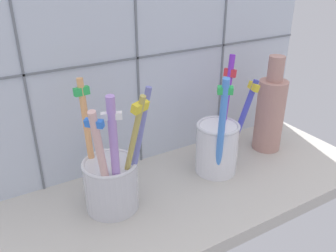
{
  "coord_description": "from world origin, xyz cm",
  "views": [
    {
      "loc": [
        -22.48,
        -35.83,
        33.47
      ],
      "look_at": [
        0.0,
        2.1,
        12.03
      ],
      "focal_mm": 38.36,
      "sensor_mm": 36.0,
      "label": 1
    }
  ],
  "objects": [
    {
      "name": "toothbrush_cup_right",
      "position": [
        8.95,
        1.99,
        6.76
      ],
      "size": [
        10.31,
        8.45,
        17.98
      ],
      "color": "white",
      "rests_on": "counter_slab"
    },
    {
      "name": "ceramic_vase",
      "position": [
        21.1,
        3.5,
        8.97
      ],
      "size": [
        4.79,
        4.79,
        16.59
      ],
      "color": "tan",
      "rests_on": "counter_slab"
    },
    {
      "name": "counter_slab",
      "position": [
        0.0,
        0.0,
        1.0
      ],
      "size": [
        64.0,
        22.0,
        2.0
      ],
      "primitive_type": "cube",
      "color": "#BCB7AD",
      "rests_on": "ground"
    },
    {
      "name": "toothbrush_cup_left",
      "position": [
        -8.81,
        1.83,
        6.61
      ],
      "size": [
        8.66,
        9.61,
        17.67
      ],
      "color": "silver",
      "rests_on": "counter_slab"
    },
    {
      "name": "tile_wall_back",
      "position": [
        -0.0,
        12.0,
        22.5
      ],
      "size": [
        64.0,
        2.2,
        45.0
      ],
      "color": "silver",
      "rests_on": "ground"
    }
  ]
}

